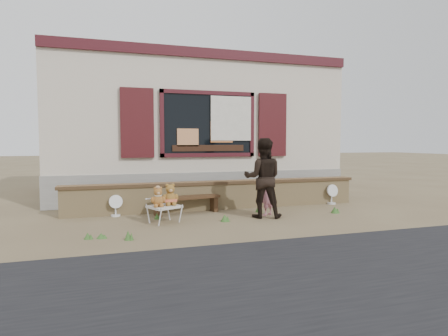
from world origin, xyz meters
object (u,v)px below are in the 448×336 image
object	(u,v)px
folding_chair	(164,207)
adult	(263,178)
bench	(187,201)
teddy_bear_right	(170,194)
teddy_bear_left	(158,196)
child	(267,193)

from	to	relation	value
folding_chair	adult	size ratio (longest dim) A/B	0.43
bench	teddy_bear_right	distance (m)	0.93
folding_chair	adult	world-z (taller)	adult
bench	folding_chair	size ratio (longest dim) A/B	2.17
teddy_bear_left	child	distance (m)	2.37
bench	adult	bearing A→B (deg)	-41.05
teddy_bear_left	teddy_bear_right	size ratio (longest dim) A/B	0.90
bench	folding_chair	bearing A→B (deg)	-137.08
bench	teddy_bear_right	size ratio (longest dim) A/B	3.57
teddy_bear_right	adult	distance (m)	1.96
folding_chair	teddy_bear_left	bearing A→B (deg)	-180.00
teddy_bear_right	adult	size ratio (longest dim) A/B	0.26
folding_chair	adult	bearing A→B (deg)	-26.52
folding_chair	adult	distance (m)	2.13
teddy_bear_left	child	world-z (taller)	child
folding_chair	child	xyz separation A→B (m)	(2.23, 0.09, 0.17)
bench	teddy_bear_right	world-z (taller)	teddy_bear_right
adult	folding_chair	bearing A→B (deg)	19.07
adult	child	bearing A→B (deg)	-115.98
bench	adult	world-z (taller)	adult
teddy_bear_left	adult	bearing A→B (deg)	-24.89
teddy_bear_right	adult	bearing A→B (deg)	-28.37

